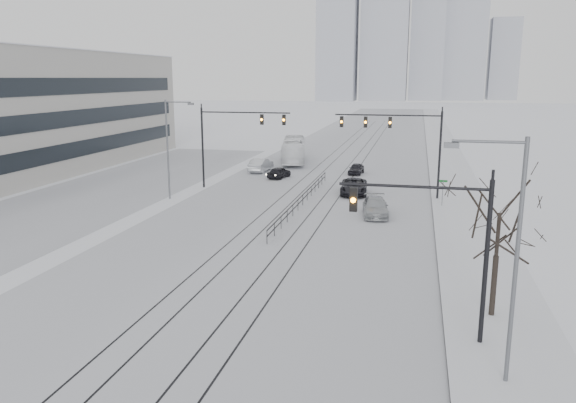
% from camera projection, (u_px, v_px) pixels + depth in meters
% --- Properties ---
extents(ground, '(500.00, 500.00, 0.00)m').
position_uv_depth(ground, '(138.00, 384.00, 20.36)').
color(ground, white).
rests_on(ground, ground).
extents(road, '(22.00, 260.00, 0.02)m').
position_uv_depth(road, '(346.00, 158.00, 77.46)').
color(road, silver).
rests_on(road, ground).
extents(sidewalk_east, '(5.00, 260.00, 0.16)m').
position_uv_depth(sidewalk_east, '(447.00, 161.00, 74.48)').
color(sidewalk_east, silver).
rests_on(sidewalk_east, ground).
extents(curb, '(0.10, 260.00, 0.12)m').
position_uv_depth(curb, '(428.00, 161.00, 75.02)').
color(curb, gray).
rests_on(curb, ground).
extents(parking_strip, '(14.00, 60.00, 0.03)m').
position_uv_depth(parking_strip, '(123.00, 185.00, 58.05)').
color(parking_strip, silver).
rests_on(parking_strip, ground).
extents(tram_rails, '(5.30, 180.00, 0.01)m').
position_uv_depth(tram_rails, '(322.00, 185.00, 58.42)').
color(tram_rails, black).
rests_on(tram_rails, ground).
extents(skyline, '(96.00, 48.00, 72.00)m').
position_uv_depth(skyline, '(413.00, 36.00, 273.04)').
color(skyline, '#9C9FAB').
rests_on(skyline, ground).
extents(traffic_mast_near, '(6.10, 0.37, 7.00)m').
position_uv_depth(traffic_mast_near, '(446.00, 237.00, 22.72)').
color(traffic_mast_near, black).
rests_on(traffic_mast_near, ground).
extents(traffic_mast_ne, '(9.60, 0.37, 8.00)m').
position_uv_depth(traffic_mast_ne, '(402.00, 136.00, 50.63)').
color(traffic_mast_ne, black).
rests_on(traffic_mast_ne, ground).
extents(traffic_mast_nw, '(9.10, 0.37, 8.00)m').
position_uv_depth(traffic_mast_nw, '(231.00, 133.00, 55.28)').
color(traffic_mast_nw, black).
rests_on(traffic_mast_nw, ground).
extents(street_light_east, '(2.73, 0.25, 9.00)m').
position_uv_depth(street_light_east, '(508.00, 246.00, 19.31)').
color(street_light_east, '#595B60').
rests_on(street_light_east, ground).
extents(street_light_west, '(2.73, 0.25, 9.00)m').
position_uv_depth(street_light_west, '(170.00, 142.00, 50.46)').
color(street_light_west, '#595B60').
rests_on(street_light_west, ground).
extents(bare_tree, '(4.40, 4.40, 6.10)m').
position_uv_depth(bare_tree, '(499.00, 224.00, 25.07)').
color(bare_tree, black).
rests_on(bare_tree, ground).
extents(median_fence, '(0.06, 24.00, 1.00)m').
position_uv_depth(median_fence, '(303.00, 200.00, 48.80)').
color(median_fence, black).
rests_on(median_fence, ground).
extents(street_sign, '(0.70, 0.06, 2.40)m').
position_uv_depth(street_sign, '(443.00, 189.00, 47.88)').
color(street_sign, '#595B60').
rests_on(street_sign, ground).
extents(sedan_sb_inner, '(2.22, 3.96, 1.27)m').
position_uv_depth(sedan_sb_inner, '(279.00, 173.00, 62.14)').
color(sedan_sb_inner, black).
rests_on(sedan_sb_inner, ground).
extents(sedan_sb_outer, '(1.99, 4.90, 1.58)m').
position_uv_depth(sedan_sb_outer, '(261.00, 165.00, 66.44)').
color(sedan_sb_outer, silver).
rests_on(sedan_sb_outer, ground).
extents(sedan_nb_front, '(2.86, 5.47, 1.47)m').
position_uv_depth(sedan_nb_front, '(354.00, 187.00, 53.51)').
color(sedan_nb_front, black).
rests_on(sedan_nb_front, ground).
extents(sedan_nb_right, '(2.58, 5.09, 1.42)m').
position_uv_depth(sedan_nb_right, '(375.00, 207.00, 45.16)').
color(sedan_nb_right, '#A2A6A9').
rests_on(sedan_nb_right, ground).
extents(sedan_nb_far, '(1.74, 3.71, 1.23)m').
position_uv_depth(sedan_nb_far, '(356.00, 169.00, 64.72)').
color(sedan_nb_far, black).
rests_on(sedan_nb_far, ground).
extents(box_truck, '(4.88, 11.91, 3.23)m').
position_uv_depth(box_truck, '(294.00, 150.00, 73.37)').
color(box_truck, white).
rests_on(box_truck, ground).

